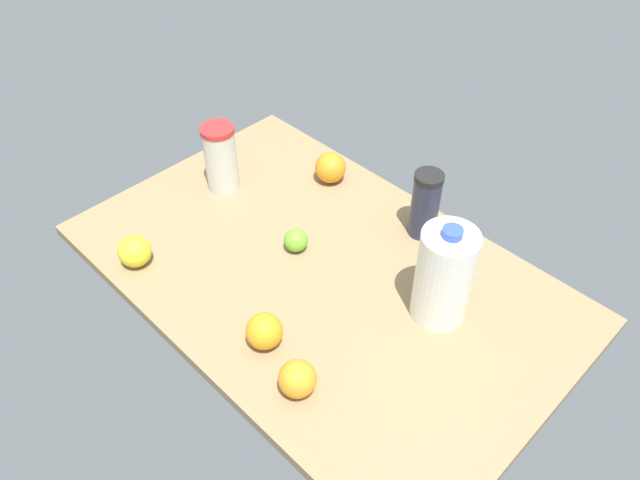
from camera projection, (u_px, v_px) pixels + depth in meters
countertop at (320, 274)px, 152.37cm from camera, size 120.00×76.00×3.00cm
tumbler_cup at (221, 158)px, 167.98cm from camera, size 9.05×9.05×19.46cm
milk_jug at (444, 276)px, 133.59cm from camera, size 12.41×12.41×25.43cm
shaker_bottle at (425, 204)px, 154.75cm from camera, size 7.31×7.31×18.53cm
orange_by_jug at (297, 379)px, 124.19cm from camera, size 7.86×7.86×7.86cm
orange_beside_bowl at (264, 331)px, 132.70cm from camera, size 8.07×8.07×8.07cm
orange_loose at (330, 168)px, 173.80cm from camera, size 8.70×8.70×8.70cm
lime_far_back at (296, 240)px, 154.53cm from camera, size 6.01×6.01×6.01cm
lemon_near_front at (135, 251)px, 150.30cm from camera, size 7.98×7.98×7.98cm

